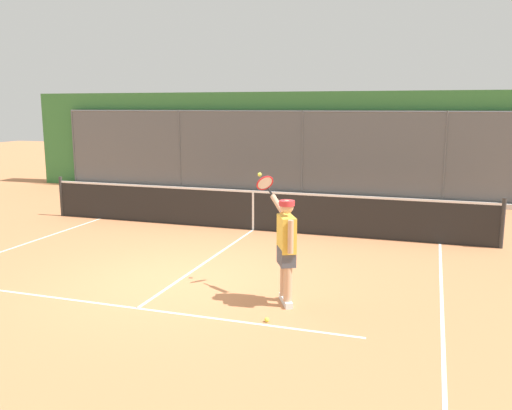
% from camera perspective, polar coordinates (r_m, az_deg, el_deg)
% --- Properties ---
extents(ground_plane, '(60.00, 60.00, 0.00)m').
position_cam_1_polar(ground_plane, '(9.40, -8.21, -7.91)').
color(ground_plane, '#C67A4C').
extents(court_line_markings, '(8.60, 9.86, 0.01)m').
position_cam_1_polar(court_line_markings, '(8.01, -13.68, -11.39)').
color(court_line_markings, white).
rests_on(court_line_markings, ground).
extents(fence_backdrop, '(20.46, 1.37, 3.40)m').
position_cam_1_polar(fence_backdrop, '(18.16, 5.38, 6.41)').
color(fence_backdrop, '#565B60').
rests_on(fence_backdrop, ground).
extents(tennis_net, '(11.05, 0.09, 1.07)m').
position_cam_1_polar(tennis_net, '(12.91, -0.29, -0.50)').
color(tennis_net, '#2D2D2D').
rests_on(tennis_net, ground).
extents(tennis_player, '(0.90, 1.11, 1.88)m').
position_cam_1_polar(tennis_player, '(8.04, 3.16, -4.15)').
color(tennis_player, silver).
rests_on(tennis_player, ground).
extents(tennis_ball_near_net, '(0.07, 0.07, 0.07)m').
position_cam_1_polar(tennis_ball_near_net, '(7.61, 1.15, -12.02)').
color(tennis_ball_near_net, '#D6E042').
rests_on(tennis_ball_near_net, ground).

